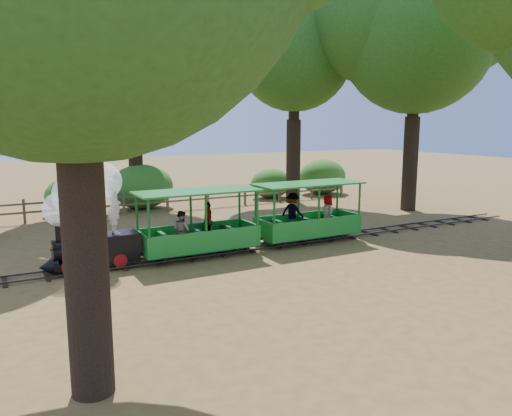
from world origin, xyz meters
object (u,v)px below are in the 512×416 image
carriage_front (198,231)px  locomotive (86,210)px  fence (188,197)px  carriage_rear (307,218)px

carriage_front → locomotive: bearing=178.6°
locomotive → fence: size_ratio=0.17×
carriage_front → fence: carriage_front is taller
locomotive → carriage_rear: bearing=-0.2°
carriage_front → carriage_rear: bearing=0.8°
locomotive → carriage_front: size_ratio=0.82×
carriage_rear → fence: (-1.31, 7.95, -0.25)m
fence → carriage_front: bearing=-108.7°
carriage_front → carriage_rear: 4.01m
carriage_front → carriage_rear: same height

